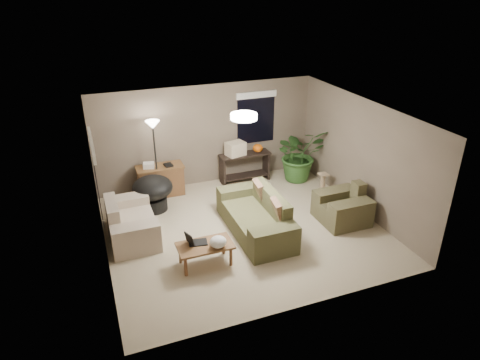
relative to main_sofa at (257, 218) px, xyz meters
name	(u,v)px	position (x,y,z in m)	size (l,w,h in m)	color
room_shell	(244,175)	(-0.24, 0.15, 0.96)	(5.50, 5.50, 5.50)	#BFAE8E
main_sofa	(257,218)	(0.00, 0.00, 0.00)	(0.95, 2.20, 0.85)	#48482B
throw_pillows	(269,201)	(0.26, 0.00, 0.36)	(0.29, 1.37, 0.47)	#8C7251
loveseat	(130,224)	(-2.46, 0.71, 0.00)	(0.90, 1.60, 0.85)	beige
armchair	(343,208)	(1.88, -0.27, 0.00)	(0.95, 1.00, 0.85)	brown
coffee_table	(205,248)	(-1.32, -0.72, 0.06)	(1.00, 0.55, 0.42)	brown
laptop	(194,241)	(-1.49, -0.62, 0.19)	(0.41, 0.28, 0.24)	black
plastic_bag	(218,242)	(-1.12, -0.87, 0.23)	(0.30, 0.27, 0.21)	white
desk	(161,180)	(-1.51, 2.32, 0.08)	(1.10, 0.50, 0.75)	brown
desk_papers	(153,165)	(-1.67, 2.31, 0.51)	(0.70, 0.30, 0.12)	silver
console_table	(245,165)	(0.65, 2.34, 0.14)	(1.30, 0.40, 0.75)	black
pumpkin	(258,148)	(1.00, 2.34, 0.56)	(0.25, 0.25, 0.21)	orange
cardboard_box	(235,149)	(0.40, 2.34, 0.62)	(0.45, 0.34, 0.34)	beige
papasan_chair	(153,191)	(-1.82, 1.66, 0.17)	(1.15, 1.15, 0.80)	black
floor_lamp	(153,134)	(-1.61, 2.18, 1.30)	(0.32, 0.32, 1.91)	black
ceiling_fixture	(244,116)	(-0.24, 0.15, 2.15)	(0.50, 0.50, 0.10)	white
houseplant	(299,160)	(1.99, 1.95, 0.25)	(1.25, 1.39, 1.08)	#2D5923
cat_scratching_post	(322,184)	(2.17, 1.04, -0.08)	(0.32, 0.32, 0.50)	tan
window_left	(94,164)	(-2.97, 0.45, 1.49)	(0.05, 1.56, 1.33)	black
window_back	(256,109)	(1.06, 2.63, 1.49)	(1.06, 0.05, 1.33)	black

